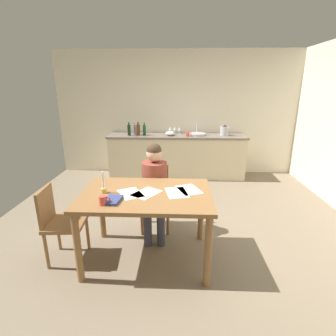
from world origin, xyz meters
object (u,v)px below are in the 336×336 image
(wine_glass_near_sink, at_px, (180,129))
(wine_glass_back_left, at_px, (170,129))
(mixing_bowl, at_px, (170,133))
(candlestick, at_px, (104,187))
(coffee_mug, at_px, (103,200))
(bottle_sauce, at_px, (144,130))
(bottle_vinegar, at_px, (134,130))
(teacup_on_counter, at_px, (188,134))
(dining_table, at_px, (146,202))
(sink_unit, at_px, (197,134))
(book_magazine, at_px, (113,200))
(bottle_wine_red, at_px, (138,130))
(chair_at_table, at_px, (155,194))
(wine_glass_by_kettle, at_px, (175,129))
(person_seated, at_px, (154,184))
(bottle_oil, at_px, (129,130))
(chair_side_empty, at_px, (60,221))
(stovetop_kettle, at_px, (225,131))

(wine_glass_near_sink, xyz_separation_m, wine_glass_back_left, (-0.20, 0.00, 0.00))
(mixing_bowl, bearing_deg, candlestick, -102.11)
(coffee_mug, xyz_separation_m, bottle_sauce, (-0.01, 3.10, 0.17))
(bottle_vinegar, relative_size, teacup_on_counter, 2.26)
(dining_table, bearing_deg, sink_unit, 75.82)
(book_magazine, xyz_separation_m, bottle_wine_red, (-0.20, 2.98, 0.21))
(chair_at_table, distance_m, book_magazine, 1.03)
(book_magazine, distance_m, wine_glass_by_kettle, 3.27)
(coffee_mug, distance_m, teacup_on_counter, 3.12)
(candlestick, relative_size, wine_glass_by_kettle, 1.51)
(person_seated, height_order, wine_glass_by_kettle, person_seated)
(bottle_oil, relative_size, wine_glass_back_left, 1.73)
(dining_table, relative_size, wine_glass_near_sink, 8.87)
(wine_glass_by_kettle, bearing_deg, bottle_sauce, -162.99)
(sink_unit, distance_m, bottle_oil, 1.42)
(book_magazine, height_order, wine_glass_near_sink, wine_glass_near_sink)
(dining_table, relative_size, coffee_mug, 12.32)
(chair_side_empty, height_order, coffee_mug, coffee_mug)
(sink_unit, bearing_deg, person_seated, -106.64)
(chair_side_empty, distance_m, bottle_wine_red, 2.91)
(chair_at_table, bearing_deg, coffee_mug, -111.48)
(chair_at_table, distance_m, wine_glass_back_left, 2.36)
(bottle_sauce, height_order, wine_glass_near_sink, bottle_sauce)
(chair_side_empty, height_order, stovetop_kettle, stovetop_kettle)
(book_magazine, bearing_deg, wine_glass_near_sink, 85.24)
(book_magazine, bearing_deg, teacup_on_counter, 81.07)
(book_magazine, distance_m, wine_glass_near_sink, 3.28)
(stovetop_kettle, relative_size, wine_glass_back_left, 1.43)
(bottle_oil, distance_m, wine_glass_back_left, 0.88)
(bottle_wine_red, height_order, teacup_on_counter, bottle_wine_red)
(book_magazine, distance_m, sink_unit, 3.23)
(bottle_vinegar, distance_m, teacup_on_counter, 1.13)
(book_magazine, relative_size, bottle_vinegar, 0.89)
(dining_table, relative_size, teacup_on_counter, 12.62)
(mixing_bowl, distance_m, teacup_on_counter, 0.37)
(dining_table, bearing_deg, bottle_wine_red, 100.34)
(coffee_mug, bearing_deg, dining_table, 39.08)
(chair_side_empty, relative_size, bottle_oil, 3.20)
(bottle_wine_red, bearing_deg, bottle_vinegar, 137.32)
(book_magazine, relative_size, bottle_wine_red, 0.79)
(dining_table, bearing_deg, stovetop_kettle, 65.71)
(chair_at_table, distance_m, candlestick, 0.94)
(book_magazine, distance_m, wine_glass_back_left, 3.25)
(dining_table, distance_m, chair_at_table, 0.73)
(dining_table, height_order, bottle_oil, bottle_oil)
(book_magazine, xyz_separation_m, bottle_oil, (-0.39, 2.97, 0.20))
(mixing_bowl, bearing_deg, teacup_on_counter, -13.39)
(bottle_vinegar, distance_m, bottle_wine_red, 0.13)
(bottle_vinegar, bearing_deg, teacup_on_counter, -8.07)
(stovetop_kettle, relative_size, teacup_on_counter, 2.03)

